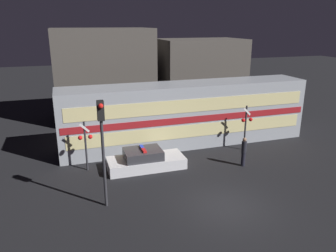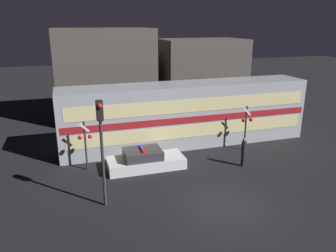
# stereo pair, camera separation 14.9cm
# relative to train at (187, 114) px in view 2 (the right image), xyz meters

# --- Properties ---
(ground_plane) EXTENTS (120.00, 120.00, 0.00)m
(ground_plane) POSITION_rel_train_xyz_m (-1.30, -8.65, -2.20)
(ground_plane) COLOR black
(train) EXTENTS (17.64, 2.87, 4.41)m
(train) POSITION_rel_train_xyz_m (0.00, 0.00, 0.00)
(train) COLOR #999EA5
(train) RESTS_ON ground_plane
(police_car) EXTENTS (4.63, 1.95, 1.31)m
(police_car) POSITION_rel_train_xyz_m (-3.88, -3.22, -1.72)
(police_car) COLOR silver
(police_car) RESTS_ON ground_plane
(pedestrian) EXTENTS (0.31, 0.31, 1.82)m
(pedestrian) POSITION_rel_train_xyz_m (1.89, -4.79, -1.27)
(pedestrian) COLOR black
(pedestrian) RESTS_ON ground_plane
(crossing_signal_near) EXTENTS (0.83, 0.32, 3.14)m
(crossing_signal_near) POSITION_rel_train_xyz_m (3.33, -2.52, -0.32)
(crossing_signal_near) COLOR #2D2D33
(crossing_signal_near) RESTS_ON ground_plane
(crossing_signal_far) EXTENTS (0.83, 0.32, 3.02)m
(crossing_signal_far) POSITION_rel_train_xyz_m (-7.25, -2.50, -0.38)
(crossing_signal_far) COLOR #2D2D33
(crossing_signal_far) RESTS_ON ground_plane
(traffic_light_corner) EXTENTS (0.30, 0.46, 5.18)m
(traffic_light_corner) POSITION_rel_train_xyz_m (-6.73, -6.83, 1.33)
(traffic_light_corner) COLOR #2D2D33
(traffic_light_corner) RESTS_ON ground_plane
(building_left) EXTENTS (8.57, 5.28, 7.98)m
(building_left) POSITION_rel_train_xyz_m (-4.57, 8.89, 1.79)
(building_left) COLOR #47423D
(building_left) RESTS_ON ground_plane
(building_center) EXTENTS (7.92, 5.04, 6.95)m
(building_center) POSITION_rel_train_xyz_m (4.74, 8.55, 1.27)
(building_center) COLOR #47423D
(building_center) RESTS_ON ground_plane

